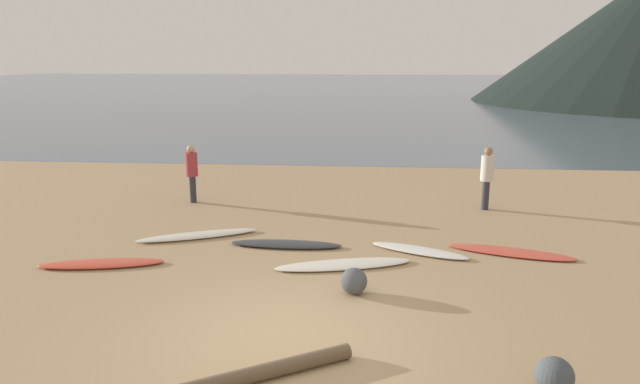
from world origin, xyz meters
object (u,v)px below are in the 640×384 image
surfboard_2 (286,244)px  beach_rock_near (354,281)px  surfboard_0 (102,263)px  driftwood_log (267,371)px  person_1 (192,169)px  surfboard_4 (419,251)px  person_0 (487,173)px  surfboard_3 (344,264)px  beach_rock_far (554,376)px  surfboard_1 (198,235)px  surfboard_5 (511,252)px

surfboard_2 → beach_rock_near: 2.69m
surfboard_0 → driftwood_log: (3.73, -3.49, 0.05)m
person_1 → driftwood_log: person_1 is taller
surfboard_4 → beach_rock_near: 2.46m
surfboard_2 → person_0: person_0 is taller
surfboard_2 → surfboard_3: 1.61m
surfboard_3 → beach_rock_far: 4.65m
surfboard_3 → person_1: bearing=118.5°
surfboard_3 → beach_rock_near: 1.25m
surfboard_0 → driftwood_log: 5.11m
surfboard_0 → surfboard_1: size_ratio=0.88×
beach_rock_near → beach_rock_far: beach_rock_far is taller
surfboard_0 → person_1: (0.30, 4.75, 0.86)m
surfboard_5 → beach_rock_near: (-3.05, -2.19, 0.19)m
surfboard_5 → person_1: (-7.46, 3.44, 0.87)m
surfboard_5 → beach_rock_far: (-0.68, -4.83, 0.19)m
person_0 → beach_rock_far: person_0 is taller
surfboard_4 → beach_rock_far: beach_rock_far is taller
surfboard_0 → surfboard_5: bearing=-1.5°
surfboard_3 → beach_rock_near: beach_rock_near is taller
beach_rock_far → surfboard_1: bearing=137.4°
surfboard_2 → beach_rock_far: beach_rock_far is taller
person_1 → driftwood_log: size_ratio=0.69×
surfboard_2 → beach_rock_near: bearing=-56.4°
beach_rock_near → surfboard_0: bearing=169.4°
person_1 → surfboard_2: bearing=73.8°
surfboard_3 → surfboard_4: bearing=16.1°
person_1 → surfboard_0: bearing=28.8°
surfboard_4 → beach_rock_far: 4.88m
surfboard_1 → person_1: person_1 is taller
surfboard_5 → person_1: person_1 is taller
surfboard_3 → driftwood_log: 3.90m
surfboard_0 → surfboard_5: size_ratio=0.95×
beach_rock_far → surfboard_5: bearing=82.0°
driftwood_log → beach_rock_far: beach_rock_far is taller
surfboard_1 → surfboard_4: size_ratio=1.30×
surfboard_0 → surfboard_4: size_ratio=1.14×
surfboard_2 → surfboard_0: bearing=-156.0°
surfboard_2 → driftwood_log: (0.46, -4.87, 0.05)m
surfboard_0 → surfboard_1: (1.29, 1.81, 0.00)m
surfboard_0 → surfboard_5: (7.76, 1.31, -0.01)m
surfboard_0 → beach_rock_near: size_ratio=5.19×
surfboard_1 → surfboard_3: (3.20, -1.47, -0.01)m
surfboard_1 → surfboard_4: surfboard_1 is taller
surfboard_3 → beach_rock_near: bearing=-94.9°
surfboard_0 → person_1: 4.83m
surfboard_5 → person_0: person_0 is taller
surfboard_5 → person_0: size_ratio=1.51×
surfboard_2 → person_0: (4.63, 3.28, 0.90)m
surfboard_4 → person_1: size_ratio=1.30×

